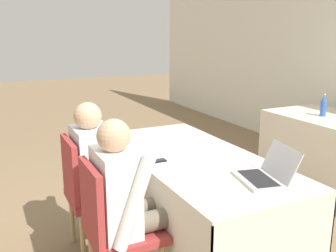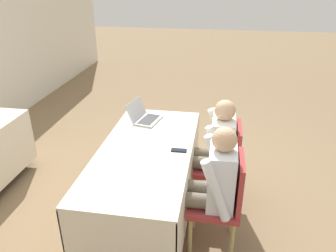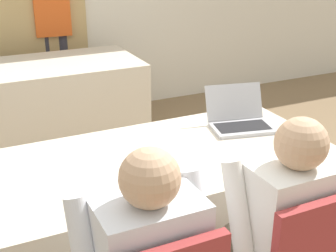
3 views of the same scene
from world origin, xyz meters
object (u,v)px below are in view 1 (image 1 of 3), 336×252
Objects in this scene: chair_near_left at (88,190)px; laptop at (265,174)px; person_white_shirt at (128,198)px; person_checkered_shirt at (101,167)px; water_bottle at (324,106)px; cell_phone at (156,161)px; chair_near_right at (113,225)px.

laptop is at bearing -136.21° from chair_near_left.
laptop is 0.34× the size of person_white_shirt.
laptop is 0.34× the size of person_checkered_shirt.
water_bottle is 0.21× the size of person_checkered_shirt.
water_bottle is 2.63m from person_checkered_shirt.
chair_near_left is 0.19m from person_checkered_shirt.
chair_near_left is at bearing -123.62° from laptop.
laptop is at bearing 35.83° from cell_phone.
laptop is 2.19m from water_bottle.
chair_near_right is 0.78× the size of person_white_shirt.
cell_phone is 0.16× the size of chair_near_right.
chair_near_left is (-0.31, -0.42, -0.26)m from cell_phone.
cell_phone is at bearing -55.54° from chair_near_right.
person_white_shirt is at bearing -180.00° from person_checkered_shirt.
water_bottle is 2.75m from chair_near_left.
person_white_shirt reaches higher than cell_phone.
chair_near_right is at bearing -180.00° from chair_near_left.
person_white_shirt is (0.60, 0.00, 0.00)m from person_checkered_shirt.
person_white_shirt is (0.87, -2.61, -0.21)m from water_bottle.
water_bottle is 2.76m from person_white_shirt.
water_bottle is at bearing -72.15° from chair_near_right.
chair_near_right is at bearing 90.00° from person_white_shirt.
chair_near_left is at bearing -84.25° from water_bottle.
cell_phone is 0.59× the size of water_bottle.
cell_phone is 0.12× the size of person_checkered_shirt.
chair_near_left is 0.63m from person_white_shirt.
chair_near_left is (0.27, -2.71, -0.36)m from water_bottle.
water_bottle is (-1.20, 1.83, 0.07)m from laptop.
chair_near_left is 1.00× the size of chair_near_right.
laptop is at bearing -56.77° from water_bottle.
chair_near_right is at bearing 170.22° from person_checkered_shirt.
water_bottle is at bearing -71.49° from person_white_shirt.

